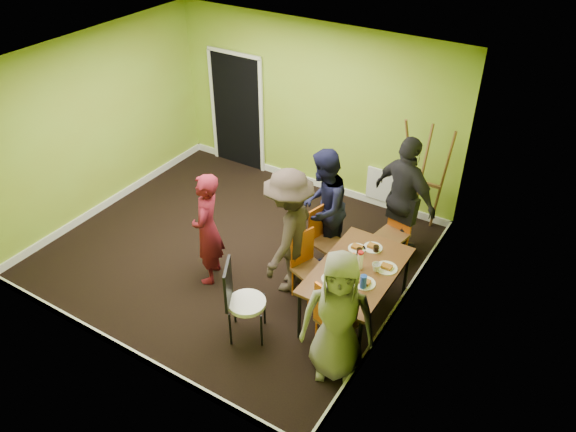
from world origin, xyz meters
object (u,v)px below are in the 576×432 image
at_px(chair_left_far, 323,235).
at_px(person_front_end, 338,317).
at_px(person_left_far, 323,207).
at_px(person_left_near, 289,232).
at_px(chair_left_near, 307,262).
at_px(easel, 424,181).
at_px(chair_bentwood, 240,298).
at_px(person_standing, 207,229).
at_px(chair_back_end, 400,215).
at_px(blue_bottle, 363,282).
at_px(dining_table, 357,273).
at_px(chair_front_end, 335,317).
at_px(orange_bottle, 354,256).
at_px(thermos, 360,261).
at_px(person_back_end, 405,198).

bearing_deg(chair_left_far, person_front_end, 47.24).
height_order(person_left_far, person_left_near, person_left_near).
height_order(chair_left_near, person_left_far, person_left_far).
bearing_deg(chair_left_far, easel, 164.06).
relative_size(chair_left_far, easel, 0.51).
height_order(chair_left_near, chair_bentwood, chair_bentwood).
relative_size(easel, person_standing, 1.15).
height_order(easel, person_front_end, easel).
relative_size(person_standing, person_left_far, 0.94).
height_order(chair_back_end, blue_bottle, chair_back_end).
relative_size(dining_table, person_left_near, 0.85).
relative_size(chair_left_far, chair_back_end, 0.94).
xyz_separation_m(chair_front_end, orange_bottle, (-0.19, 0.84, 0.21)).
height_order(chair_left_far, chair_back_end, chair_back_end).
bearing_deg(chair_left_far, thermos, 66.74).
distance_m(chair_bentwood, person_back_end, 2.72).
distance_m(blue_bottle, person_back_end, 1.81).
relative_size(person_left_near, person_back_end, 0.96).
relative_size(chair_left_near, blue_bottle, 5.27).
distance_m(dining_table, thermos, 0.17).
bearing_deg(person_front_end, person_back_end, 71.68).
relative_size(thermos, blue_bottle, 1.21).
relative_size(dining_table, easel, 0.82).
bearing_deg(chair_left_far, dining_table, 64.91).
bearing_deg(chair_front_end, person_left_near, 160.79).
height_order(orange_bottle, person_left_far, person_left_far).
distance_m(easel, person_left_far, 1.60).
bearing_deg(person_left_far, orange_bottle, 36.81).
bearing_deg(easel, person_left_near, -116.41).
distance_m(person_standing, person_front_end, 2.25).
xyz_separation_m(chair_bentwood, easel, (1.04, 3.11, 0.33)).
bearing_deg(chair_bentwood, dining_table, 106.02).
relative_size(thermos, person_front_end, 0.13).
bearing_deg(easel, chair_bentwood, -108.51).
bearing_deg(chair_bentwood, chair_left_far, 144.79).
height_order(chair_left_far, blue_bottle, chair_left_far).
distance_m(chair_left_far, person_standing, 1.57).
bearing_deg(person_left_near, chair_left_far, 152.83).
bearing_deg(person_left_near, easel, 143.18).
height_order(chair_bentwood, person_left_near, person_left_near).
relative_size(orange_bottle, person_standing, 0.05).
height_order(chair_front_end, person_back_end, person_back_end).
relative_size(chair_back_end, easel, 0.54).
height_order(chair_left_far, chair_bentwood, chair_bentwood).
distance_m(dining_table, chair_front_end, 0.71).
height_order(chair_left_far, person_left_near, person_left_near).
xyz_separation_m(chair_left_far, chair_back_end, (0.79, 0.75, 0.18)).
height_order(chair_front_end, person_left_near, person_left_near).
height_order(thermos, person_back_end, person_back_end).
relative_size(chair_left_near, person_left_near, 0.54).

